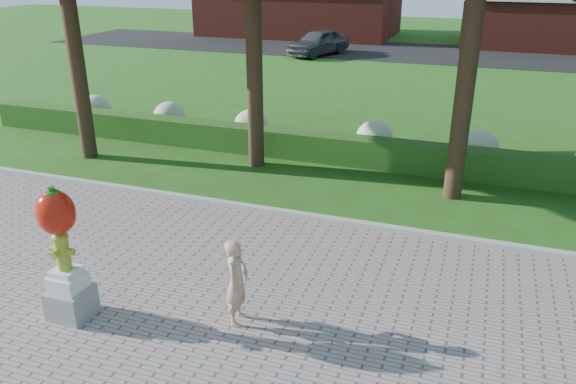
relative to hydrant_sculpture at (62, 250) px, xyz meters
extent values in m
plane|color=#265114|center=(2.05, 1.87, -1.26)|extent=(100.00, 100.00, 0.00)
cube|color=#ADADA5|center=(2.05, 4.87, -1.19)|extent=(40.00, 0.18, 0.15)
cube|color=#173F12|center=(2.05, 8.87, -0.86)|extent=(24.00, 0.70, 0.80)
ellipsoid|color=#B9BC90|center=(-6.95, 9.87, -0.71)|extent=(1.10, 1.10, 0.99)
ellipsoid|color=#B9BC90|center=(-3.95, 9.87, -0.71)|extent=(1.10, 1.10, 0.99)
ellipsoid|color=#B9BC90|center=(-0.95, 9.87, -0.71)|extent=(1.10, 1.10, 0.99)
ellipsoid|color=#B9BC90|center=(3.05, 9.87, -0.71)|extent=(1.10, 1.10, 0.99)
ellipsoid|color=#B9BC90|center=(6.05, 9.87, -0.71)|extent=(1.10, 1.10, 0.99)
cube|color=black|center=(2.05, 29.87, -1.25)|extent=(50.00, 8.00, 0.02)
cylinder|color=black|center=(-4.95, 6.87, 2.10)|extent=(0.44, 0.44, 6.72)
cylinder|color=black|center=(0.05, 7.87, 1.82)|extent=(0.44, 0.44, 6.16)
cylinder|color=black|center=(5.55, 7.37, 2.38)|extent=(0.44, 0.44, 7.28)
cube|color=gray|center=(0.00, 0.00, -0.97)|extent=(0.63, 0.63, 0.50)
cube|color=silver|center=(0.00, 0.00, -0.58)|extent=(0.51, 0.51, 0.28)
cube|color=silver|center=(0.00, 0.00, -0.39)|extent=(0.41, 0.41, 0.10)
cylinder|color=olive|center=(0.00, 0.00, -0.05)|extent=(0.22, 0.22, 0.56)
ellipsoid|color=olive|center=(0.00, 0.00, 0.23)|extent=(0.26, 0.26, 0.18)
cylinder|color=olive|center=(-0.16, 0.00, 0.01)|extent=(0.12, 0.11, 0.11)
cylinder|color=olive|center=(0.16, 0.00, 0.01)|extent=(0.12, 0.11, 0.11)
cylinder|color=olive|center=(0.00, -0.15, 0.01)|extent=(0.12, 0.12, 0.12)
cylinder|color=olive|center=(0.00, 0.00, 0.31)|extent=(0.08, 0.08, 0.05)
ellipsoid|color=#AD1809|center=(0.00, 0.00, 0.66)|extent=(0.63, 0.57, 0.73)
ellipsoid|color=#AD1809|center=(-0.18, 0.00, 0.64)|extent=(0.31, 0.31, 0.47)
ellipsoid|color=#AD1809|center=(0.18, 0.00, 0.64)|extent=(0.31, 0.31, 0.47)
cylinder|color=#195313|center=(0.00, 0.00, 1.03)|extent=(0.10, 0.10, 0.12)
ellipsoid|color=#195313|center=(0.00, 0.00, 0.99)|extent=(0.24, 0.24, 0.08)
imported|color=tan|center=(2.67, 0.78, -0.48)|extent=(0.41, 0.57, 1.48)
imported|color=#414449|center=(-3.81, 26.87, -0.49)|extent=(3.30, 4.76, 1.51)
camera|label=1|loc=(6.00, -6.18, 4.32)|focal=35.00mm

